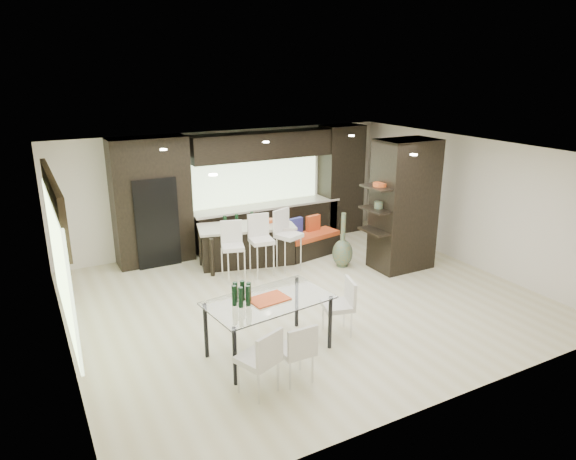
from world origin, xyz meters
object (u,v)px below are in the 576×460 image
floor_vase (343,240)px  chair_end (337,310)px  stool_right (289,246)px  bench (311,244)px  stool_left (233,257)px  stool_mid (262,251)px  chair_near (295,353)px  chair_far (258,363)px  kitchen_island (247,244)px  dining_table (269,326)px

floor_vase → chair_end: floor_vase is taller
stool_right → bench: (0.85, 0.52, -0.26)m
stool_right → stool_left: bearing=157.8°
stool_left → stool_mid: size_ratio=0.95×
bench → stool_left: bearing=-177.3°
chair_near → chair_far: chair_far is taller
floor_vase → chair_end: size_ratio=1.41×
chair_far → floor_vase: bearing=21.2°
kitchen_island → stool_left: size_ratio=2.10×
stool_left → chair_end: size_ratio=1.15×
chair_far → chair_end: size_ratio=1.02×
stool_right → floor_vase: 1.16m
kitchen_island → chair_near: 4.48m
stool_mid → floor_vase: 1.76m
stool_right → bench: size_ratio=0.78×
chair_near → chair_end: chair_end is taller
dining_table → chair_near: dining_table is taller
stool_right → floor_vase: floor_vase is taller
stool_mid → chair_near: 3.76m
kitchen_island → dining_table: 3.72m
stool_mid → floor_vase: size_ratio=0.85×
dining_table → bench: bearing=43.8°
floor_vase → chair_far: size_ratio=1.38×
stool_left → chair_near: bearing=-82.7°
bench → dining_table: dining_table is taller
floor_vase → chair_end: bearing=-125.6°
floor_vase → dining_table: (-2.91, -2.38, -0.16)m
kitchen_island → stool_right: stool_right is taller
stool_mid → bench: bearing=26.1°
chair_far → chair_end: 1.94m
chair_near → dining_table: bearing=90.0°
dining_table → chair_near: (0.00, -0.80, -0.03)m
kitchen_island → chair_near: size_ratio=2.50×
dining_table → stool_right: bearing=49.6°
stool_left → chair_far: 3.77m
stool_right → chair_near: stool_right is taller
kitchen_island → dining_table: bearing=-94.7°
bench → floor_vase: 0.99m
kitchen_island → bench: bearing=4.7°
stool_mid → chair_near: bearing=-101.6°
floor_vase → chair_near: (-2.91, -3.18, -0.19)m
kitchen_island → chair_end: size_ratio=2.41×
bench → chair_near: bearing=-134.0°
bench → chair_far: size_ratio=1.55×
bench → floor_vase: (0.24, -0.90, 0.33)m
chair_far → chair_end: (1.76, 0.81, -0.01)m
stool_mid → bench: size_ratio=0.76×
stool_mid → chair_end: size_ratio=1.20×
stool_left → chair_end: bearing=-60.9°
stool_mid → floor_vase: floor_vase is taller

